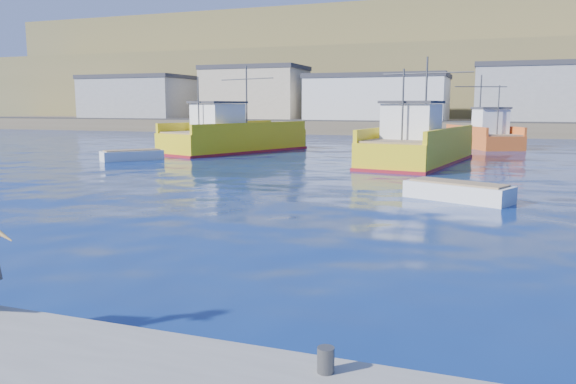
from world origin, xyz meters
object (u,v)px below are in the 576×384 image
object	(u,v)px
boat_orange	(484,135)
skiff_left	(132,156)
trawler_yellow_b	(418,146)
skiff_mid	(458,193)
trawler_yellow_a	(233,138)

from	to	relation	value
boat_orange	skiff_left	distance (m)	29.18
trawler_yellow_b	skiff_mid	size ratio (longest dim) A/B	3.01
boat_orange	skiff_mid	bearing A→B (deg)	-91.03
skiff_left	skiff_mid	size ratio (longest dim) A/B	0.93
skiff_left	skiff_mid	xyz separation A→B (m)	(20.88, -9.08, 0.00)
skiff_left	skiff_mid	distance (m)	22.77
trawler_yellow_a	skiff_mid	bearing A→B (deg)	-44.82
trawler_yellow_a	skiff_left	xyz separation A→B (m)	(-3.26, -8.44, -0.83)
trawler_yellow_a	skiff_mid	world-z (taller)	trawler_yellow_a
skiff_left	skiff_mid	world-z (taller)	skiff_mid
trawler_yellow_b	skiff_mid	xyz separation A→B (m)	(3.12, -13.16, -0.80)
boat_orange	skiff_left	size ratio (longest dim) A/B	2.43
trawler_yellow_b	boat_orange	world-z (taller)	trawler_yellow_b
trawler_yellow_a	skiff_mid	distance (m)	24.86
trawler_yellow_a	skiff_left	size ratio (longest dim) A/B	3.38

